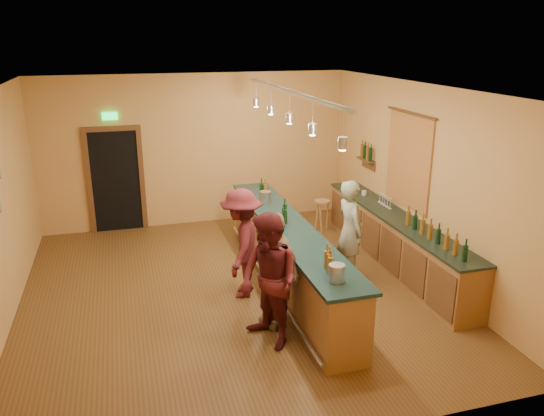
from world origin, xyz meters
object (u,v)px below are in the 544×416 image
object	(u,v)px
bartender	(350,231)
customer_b	(275,269)
bar_stool	(322,207)
back_counter	(395,241)
customer_c	(242,243)
tasting_bar	(288,250)
customer_a	(269,281)

from	to	relation	value
bartender	customer_b	bearing A→B (deg)	119.71
customer_b	bar_stool	bearing A→B (deg)	126.83
back_counter	customer_c	distance (m)	2.88
bar_stool	customer_c	bearing A→B (deg)	-133.94
tasting_bar	customer_c	size ratio (longest dim) A/B	2.95
customer_a	customer_c	world-z (taller)	customer_a
back_counter	bar_stool	size ratio (longest dim) A/B	6.75
customer_c	tasting_bar	bearing A→B (deg)	119.64
back_counter	customer_c	bearing A→B (deg)	-173.98
customer_a	customer_b	bearing A→B (deg)	134.63
back_counter	bar_stool	bearing A→B (deg)	106.51
tasting_bar	customer_c	xyz separation A→B (m)	(-0.79, -0.12, 0.26)
bartender	bar_stool	bearing A→B (deg)	-13.87
customer_c	bar_stool	distance (m)	3.24
customer_b	customer_c	xyz separation A→B (m)	(-0.24, 1.00, 0.03)
customer_a	customer_c	size ratio (longest dim) A/B	1.05
back_counter	tasting_bar	bearing A→B (deg)	-174.94
tasting_bar	bar_stool	size ratio (longest dim) A/B	7.56
tasting_bar	bartender	xyz separation A→B (m)	(1.05, -0.06, 0.25)
customer_a	tasting_bar	bearing A→B (deg)	133.53
customer_a	customer_c	bearing A→B (deg)	160.14
back_counter	bar_stool	distance (m)	2.11
bartender	bar_stool	xyz separation A→B (m)	(0.40, 2.26, -0.33)
back_counter	tasting_bar	distance (m)	2.06
back_counter	customer_a	distance (m)	3.35
bartender	customer_a	bearing A→B (deg)	126.38
customer_a	customer_c	distance (m)	1.48
customer_b	customer_c	size ratio (longest dim) A/B	0.97
tasting_bar	bar_stool	world-z (taller)	tasting_bar
tasting_bar	bar_stool	bearing A→B (deg)	56.72
tasting_bar	customer_c	distance (m)	0.84
tasting_bar	customer_b	xyz separation A→B (m)	(-0.55, -1.12, 0.23)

